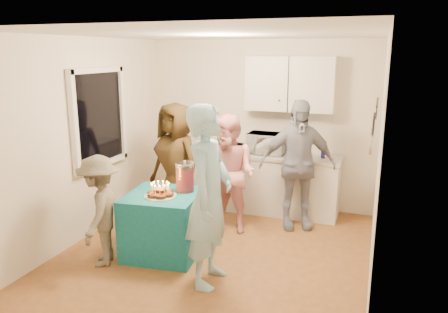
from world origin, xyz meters
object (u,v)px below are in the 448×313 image
(party_table, at_px, (164,224))
(punch_jar, at_px, (185,178))
(microwave, at_px, (267,143))
(woman_back_right, at_px, (297,165))
(man_birthday, at_px, (209,197))
(counter, at_px, (266,184))
(child_near_left, at_px, (100,211))
(woman_back_center, at_px, (230,174))
(woman_back_left, at_px, (176,164))

(party_table, relative_size, punch_jar, 2.50)
(microwave, distance_m, woman_back_right, 0.76)
(man_birthday, xyz_separation_m, woman_back_right, (0.58, 1.82, -0.06))
(counter, distance_m, punch_jar, 1.85)
(counter, xyz_separation_m, microwave, (0.00, 0.00, 0.63))
(punch_jar, xyz_separation_m, child_near_left, (-0.76, -0.67, -0.28))
(punch_jar, bearing_deg, woman_back_right, 46.00)
(woman_back_right, bearing_deg, punch_jar, -156.67)
(party_table, bearing_deg, microwave, 67.10)
(woman_back_center, bearing_deg, man_birthday, -63.63)
(counter, distance_m, child_near_left, 2.72)
(microwave, height_order, woman_back_left, woman_back_left)
(man_birthday, height_order, woman_back_right, man_birthday)
(party_table, xyz_separation_m, woman_back_right, (1.35, 1.38, 0.52))
(party_table, bearing_deg, punch_jar, 43.88)
(party_table, relative_size, woman_back_right, 0.47)
(microwave, bearing_deg, woman_back_center, -104.06)
(punch_jar, relative_size, woman_back_right, 0.19)
(man_birthday, xyz_separation_m, woman_back_center, (-0.25, 1.38, -0.15))
(woman_back_left, height_order, child_near_left, woman_back_left)
(punch_jar, bearing_deg, woman_back_left, 122.49)
(man_birthday, relative_size, child_near_left, 1.48)
(man_birthday, distance_m, child_near_left, 1.37)
(child_near_left, bearing_deg, counter, 130.31)
(woman_back_center, relative_size, child_near_left, 1.25)
(party_table, bearing_deg, woman_back_center, 60.82)
(party_table, height_order, punch_jar, punch_jar)
(microwave, height_order, punch_jar, microwave)
(woman_back_left, distance_m, child_near_left, 1.52)
(party_table, relative_size, woman_back_left, 0.49)
(counter, xyz_separation_m, man_birthday, (-0.02, -2.32, 0.53))
(microwave, relative_size, woman_back_right, 0.31)
(microwave, xyz_separation_m, woman_back_center, (-0.27, -0.94, -0.26))
(woman_back_center, xyz_separation_m, child_near_left, (-1.09, -1.42, -0.16))
(counter, relative_size, man_birthday, 1.15)
(woman_back_right, distance_m, child_near_left, 2.68)
(punch_jar, bearing_deg, man_birthday, -48.32)
(party_table, distance_m, woman_back_right, 2.00)
(punch_jar, distance_m, man_birthday, 0.85)
(counter, relative_size, microwave, 3.93)
(punch_jar, xyz_separation_m, woman_back_left, (-0.51, 0.81, -0.06))
(microwave, relative_size, woman_back_center, 0.35)
(party_table, xyz_separation_m, woman_back_left, (-0.31, 1.00, 0.49))
(man_birthday, bearing_deg, punch_jar, 39.47)
(microwave, bearing_deg, child_near_left, -118.01)
(counter, relative_size, punch_jar, 6.47)
(counter, bearing_deg, microwave, 0.00)
(counter, distance_m, man_birthday, 2.38)
(man_birthday, bearing_deg, child_near_left, 89.36)
(woman_back_right, bearing_deg, counter, 116.02)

